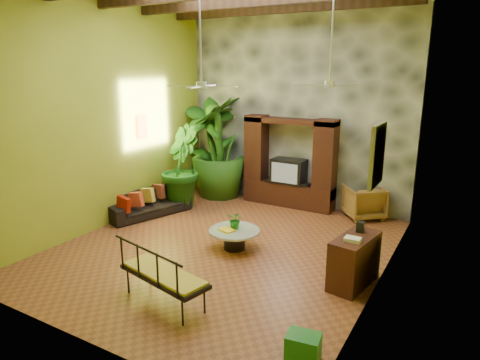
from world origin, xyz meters
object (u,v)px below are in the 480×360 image
Objects in this scene: tall_plant_b at (180,167)px; green_bin at (303,348)px; ceiling_fan_front at (201,73)px; tall_plant_c at (219,147)px; wicker_armchair at (364,202)px; coffee_table at (234,236)px; sofa at (148,203)px; tall_plant_a at (210,146)px; side_console at (354,261)px; ceiling_fan_back at (330,73)px; entertainment_center at (289,169)px; iron_bench at (160,273)px.

green_bin is (5.02, -4.07, -0.87)m from tall_plant_b.
ceiling_fan_front reaches higher than tall_plant_c.
ceiling_fan_front is at bearing -61.72° from tall_plant_c.
wicker_armchair is 5.62m from green_bin.
green_bin is at bearing -45.22° from coffee_table.
tall_plant_c is at bearing 2.50° from sofa.
coffee_table is at bearing -31.95° from tall_plant_b.
tall_plant_a is 1.31× the size of tall_plant_b.
tall_plant_c is 2.61× the size of side_console.
green_bin is at bearing -73.84° from ceiling_fan_back.
ceiling_fan_front reaches higher than coffee_table.
coffee_table is (2.57, -1.60, -0.79)m from tall_plant_b.
tall_plant_b is at bearing 136.62° from ceiling_fan_front.
wicker_armchair is 2.10× the size of green_bin.
tall_plant_c reaches higher than side_console.
tall_plant_c is 2.71× the size of coffee_table.
ceiling_fan_back is 2.17× the size of wicker_armchair.
tall_plant_a is at bearing 132.67° from green_bin.
ceiling_fan_back is 4.56× the size of green_bin.
tall_plant_c reaches higher than green_bin.
ceiling_fan_front reaches higher than sofa.
entertainment_center reaches higher than coffee_table.
ceiling_fan_back is 0.68× the size of tall_plant_a.
green_bin is at bearing -102.12° from sofa.
tall_plant_a is (-3.96, 1.82, -2.03)m from ceiling_fan_back.
iron_bench reaches higher than side_console.
tall_plant_a reaches higher than coffee_table.
tall_plant_c reaches higher than coffee_table.
sofa is 5.38m from side_console.
sofa is at bearing -106.08° from tall_plant_c.
ceiling_fan_front is 1.83× the size of coffee_table.
tall_plant_a is 1.00× the size of tall_plant_c.
tall_plant_c reaches higher than entertainment_center.
ceiling_fan_front and ceiling_fan_back have the same top height.
coffee_table is 0.96× the size of side_console.
wicker_armchair is at bearing 97.15° from green_bin.
tall_plant_a is 6.01m from iron_bench.
iron_bench is at bearing -63.33° from tall_plant_a.
wicker_armchair is at bearing -43.63° from sofa.
entertainment_center is 2.80m from tall_plant_b.
entertainment_center is 6.21m from green_bin.
wicker_armchair is 5.70m from iron_bench.
wicker_armchair is at bearing 58.79° from ceiling_fan_front.
ceiling_fan_back is (1.60, -1.94, 2.44)m from entertainment_center.
iron_bench reaches higher than sofa.
tall_plant_a is (0.29, 2.29, 1.07)m from sofa.
iron_bench is at bearing -55.89° from tall_plant_b.
tall_plant_c is 3.82m from coffee_table.
ceiling_fan_front is 3.20m from coffee_table.
ceiling_fan_front reaches higher than iron_bench.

